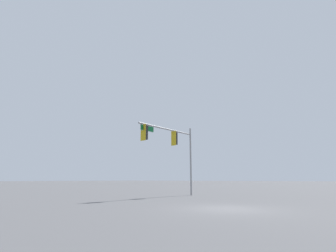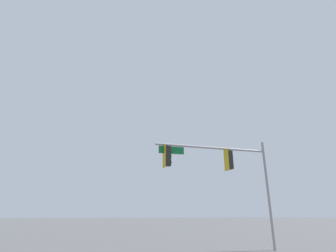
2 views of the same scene
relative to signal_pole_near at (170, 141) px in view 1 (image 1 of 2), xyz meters
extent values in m
plane|color=#474749|center=(5.43, 7.67, -4.69)|extent=(400.00, 400.00, 0.00)
cylinder|color=gray|center=(-3.16, 0.11, -1.54)|extent=(0.16, 0.16, 6.29)
cylinder|color=gray|center=(0.33, -0.01, 1.00)|extent=(7.00, 0.37, 0.14)
cube|color=gold|center=(-0.53, 0.02, 0.33)|extent=(0.05, 0.52, 1.30)
cube|color=black|center=(-0.72, 0.02, 0.33)|extent=(0.37, 0.33, 1.10)
cylinder|color=black|center=(-0.72, 0.02, 0.94)|extent=(0.04, 0.04, 0.12)
cylinder|color=red|center=(-0.92, 0.03, 0.66)|extent=(0.04, 0.22, 0.22)
cylinder|color=#392D05|center=(-0.92, 0.03, 0.33)|extent=(0.04, 0.22, 0.22)
cylinder|color=black|center=(-0.92, 0.03, 0.00)|extent=(0.04, 0.22, 0.22)
cube|color=gold|center=(3.32, -0.11, 0.33)|extent=(0.05, 0.52, 1.30)
cube|color=black|center=(3.13, -0.10, 0.33)|extent=(0.37, 0.33, 1.10)
cylinder|color=black|center=(3.13, -0.10, 0.94)|extent=(0.04, 0.04, 0.12)
cylinder|color=red|center=(2.93, -0.10, 0.66)|extent=(0.04, 0.22, 0.22)
cylinder|color=#392D05|center=(2.93, -0.10, 0.33)|extent=(0.04, 0.22, 0.22)
cylinder|color=black|center=(2.93, -0.10, 0.00)|extent=(0.04, 0.22, 0.22)
cube|color=#0F602D|center=(2.89, -0.10, 0.70)|extent=(1.47, 0.09, 0.41)
cube|color=white|center=(2.89, -0.10, 0.70)|extent=(1.53, 0.08, 0.47)
camera|label=1|loc=(18.08, 13.44, -3.23)|focal=28.00mm
camera|label=2|loc=(7.45, 13.68, -2.80)|focal=28.00mm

